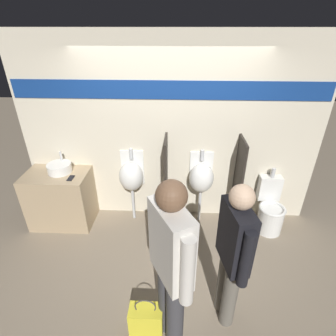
{
  "coord_description": "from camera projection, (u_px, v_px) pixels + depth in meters",
  "views": [
    {
      "loc": [
        0.14,
        -2.88,
        2.73
      ],
      "look_at": [
        0.0,
        0.17,
        1.05
      ],
      "focal_mm": 28.0,
      "sensor_mm": 36.0,
      "label": 1
    }
  ],
  "objects": [
    {
      "name": "toilet",
      "position": [
        270.0,
        211.0,
        3.87
      ],
      "size": [
        0.38,
        0.54,
        0.92
      ],
      "color": "white",
      "rests_on": "ground_plane"
    },
    {
      "name": "cell_phone",
      "position": [
        71.0,
        178.0,
        3.62
      ],
      "size": [
        0.07,
        0.14,
        0.01
      ],
      "color": "black",
      "rests_on": "sink_counter"
    },
    {
      "name": "divider_mid",
      "position": [
        237.0,
        185.0,
        3.76
      ],
      "size": [
        0.03,
        0.46,
        1.4
      ],
      "color": "#28231E",
      "rests_on": "ground_plane"
    },
    {
      "name": "shopping_bag",
      "position": [
        146.0,
        320.0,
        2.58
      ],
      "size": [
        0.33,
        0.18,
        0.48
      ],
      "color": "yellow",
      "rests_on": "ground_plane"
    },
    {
      "name": "display_wall",
      "position": [
        169.0,
        134.0,
        3.71
      ],
      "size": [
        4.24,
        0.07,
        2.7
      ],
      "color": "beige",
      "rests_on": "ground_plane"
    },
    {
      "name": "urinal_near_counter",
      "position": [
        131.0,
        176.0,
        3.86
      ],
      "size": [
        0.36,
        0.32,
        1.16
      ],
      "color": "silver",
      "rests_on": "ground_plane"
    },
    {
      "name": "sink_counter",
      "position": [
        61.0,
        198.0,
        3.94
      ],
      "size": [
        0.9,
        0.58,
        0.85
      ],
      "color": "tan",
      "rests_on": "ground_plane"
    },
    {
      "name": "person_in_vest",
      "position": [
        233.0,
        253.0,
        2.39
      ],
      "size": [
        0.26,
        0.56,
        1.62
      ],
      "rotation": [
        0.0,
        0.0,
        1.77
      ],
      "color": "#666056",
      "rests_on": "ground_plane"
    },
    {
      "name": "person_with_lanyard",
      "position": [
        171.0,
        264.0,
        2.16
      ],
      "size": [
        0.39,
        0.56,
        1.79
      ],
      "rotation": [
        0.0,
        0.0,
        2.07
      ],
      "color": "#3D3D42",
      "rests_on": "ground_plane"
    },
    {
      "name": "ground_plane",
      "position": [
        167.0,
        236.0,
        3.84
      ],
      "size": [
        16.0,
        16.0,
        0.0
      ],
      "primitive_type": "plane",
      "color": "gray"
    },
    {
      "name": "divider_near_counter",
      "position": [
        166.0,
        183.0,
        3.8
      ],
      "size": [
        0.03,
        0.46,
        1.4
      ],
      "color": "#28231E",
      "rests_on": "ground_plane"
    },
    {
      "name": "sink_basin",
      "position": [
        59.0,
        168.0,
        3.76
      ],
      "size": [
        0.34,
        0.34,
        0.27
      ],
      "color": "white",
      "rests_on": "sink_counter"
    },
    {
      "name": "urinal_far",
      "position": [
        201.0,
        178.0,
        3.82
      ],
      "size": [
        0.36,
        0.32,
        1.16
      ],
      "color": "silver",
      "rests_on": "ground_plane"
    }
  ]
}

